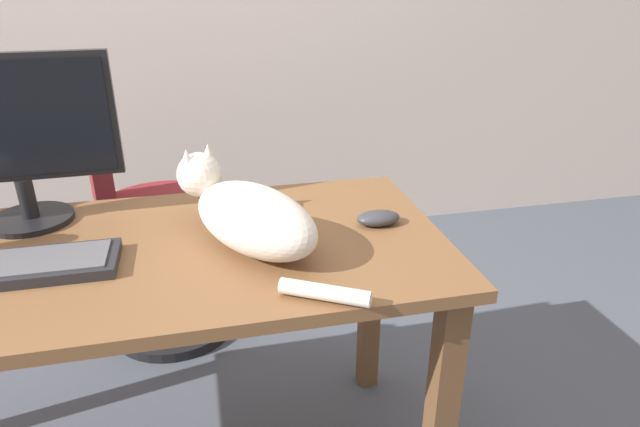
% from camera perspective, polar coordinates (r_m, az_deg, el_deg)
% --- Properties ---
extents(desk, '(1.55, 0.67, 0.73)m').
position_cam_1_polar(desk, '(1.38, -20.28, -7.81)').
color(desk, brown).
rests_on(desk, ground_plane).
extents(office_chair, '(0.49, 0.48, 0.94)m').
position_cam_1_polar(office_chair, '(2.13, -17.12, -2.27)').
color(office_chair, black).
rests_on(office_chair, ground_plane).
extents(monitor, '(0.48, 0.20, 0.42)m').
position_cam_1_polar(monitor, '(1.50, -29.26, 7.09)').
color(monitor, black).
rests_on(monitor, desk).
extents(keyboard, '(0.44, 0.15, 0.03)m').
position_cam_1_polar(keyboard, '(1.33, -29.53, -4.93)').
color(keyboard, '#232328').
rests_on(keyboard, desk).
extents(cat, '(0.36, 0.54, 0.20)m').
position_cam_1_polar(cat, '(1.25, -7.43, -0.06)').
color(cat, silver).
rests_on(cat, desk).
extents(computer_mouse, '(0.11, 0.06, 0.04)m').
position_cam_1_polar(computer_mouse, '(1.38, 6.05, -0.47)').
color(computer_mouse, '#333338').
rests_on(computer_mouse, desk).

